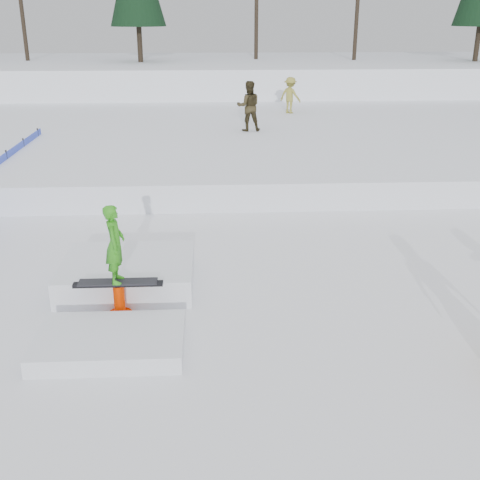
{
  "coord_description": "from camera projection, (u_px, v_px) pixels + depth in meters",
  "views": [
    {
      "loc": [
        -0.06,
        -8.75,
        5.2
      ],
      "look_at": [
        0.5,
        2.0,
        1.1
      ],
      "focal_mm": 45.0,
      "sensor_mm": 36.0,
      "label": 1
    }
  ],
  "objects": [
    {
      "name": "ground",
      "position": [
        216.0,
        345.0,
        10.02
      ],
      "size": [
        120.0,
        120.0,
        0.0
      ],
      "primitive_type": "plane",
      "color": "white"
    },
    {
      "name": "snow_berm",
      "position": [
        209.0,
        80.0,
        37.59
      ],
      "size": [
        60.0,
        14.0,
        2.4
      ],
      "primitive_type": "cube",
      "color": "white",
      "rests_on": "ground"
    },
    {
      "name": "snow_midrise",
      "position": [
        210.0,
        136.0,
        24.81
      ],
      "size": [
        50.0,
        18.0,
        0.8
      ],
      "primitive_type": "cube",
      "color": "white",
      "rests_on": "ground"
    },
    {
      "name": "walker_olive",
      "position": [
        249.0,
        106.0,
        23.35
      ],
      "size": [
        0.97,
        0.77,
        1.92
      ],
      "primitive_type": "imported",
      "rotation": [
        0.0,
        0.0,
        3.19
      ],
      "color": "#2F2815",
      "rests_on": "snow_midrise"
    },
    {
      "name": "walker_ygreen",
      "position": [
        290.0,
        95.0,
        27.51
      ],
      "size": [
        1.19,
        1.13,
        1.62
      ],
      "primitive_type": "imported",
      "rotation": [
        0.0,
        0.0,
        2.46
      ],
      "color": "olive",
      "rests_on": "snow_midrise"
    },
    {
      "name": "jib_rail_feature",
      "position": [
        124.0,
        287.0,
        11.42
      ],
      "size": [
        2.6,
        4.4,
        2.11
      ],
      "color": "white",
      "rests_on": "ground"
    }
  ]
}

